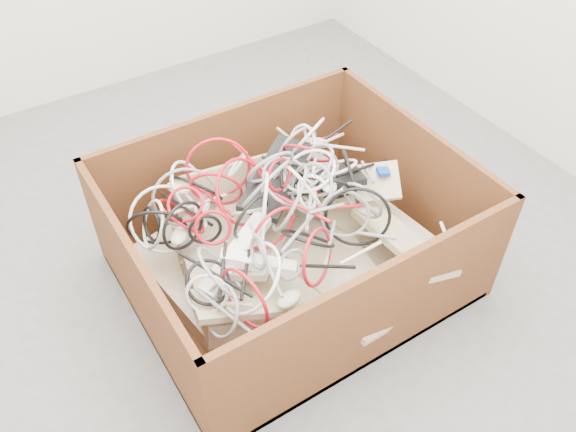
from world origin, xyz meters
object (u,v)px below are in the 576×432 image
cardboard_box (287,253)px  vga_plug (383,172)px  power_strip_right (258,263)px  power_strip_left (236,255)px

cardboard_box → vga_plug: (0.41, -0.02, 0.23)m
cardboard_box → vga_plug: bearing=-3.1°
power_strip_right → cardboard_box: bearing=74.1°
cardboard_box → power_strip_right: (-0.21, -0.16, 0.22)m
power_strip_right → vga_plug: bearing=49.5°
vga_plug → cardboard_box: bearing=-162.4°
cardboard_box → power_strip_left: cardboard_box is taller
power_strip_right → vga_plug: 0.64m
power_strip_left → power_strip_right: bearing=-83.8°
vga_plug → power_strip_right: bearing=-146.9°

